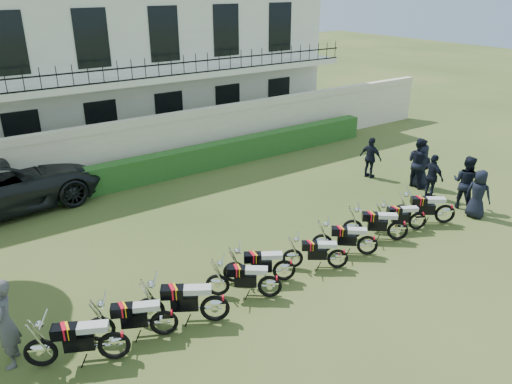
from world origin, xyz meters
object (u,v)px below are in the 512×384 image
at_px(officer_0, 478,194).
at_px(officer_2, 432,177).
at_px(motorcycle_7, 398,226).
at_px(motorcycle_0, 113,339).
at_px(motorcycle_5, 338,254).
at_px(motorcycle_3, 270,281).
at_px(motorcycle_9, 446,209).
at_px(motorcycle_1, 164,317).
at_px(motorcycle_6, 368,241).
at_px(officer_1, 466,182).
at_px(motorcycle_8, 418,217).
at_px(officer_4, 418,162).
at_px(motorcycle_4, 284,265).
at_px(officer_5, 371,158).
at_px(suv, 1,185).
at_px(motorcycle_2, 215,302).
at_px(inspector, 5,324).
at_px(officer_3, 421,166).

distance_m(officer_0, officer_2, 1.82).
relative_size(motorcycle_7, officer_2, 0.97).
distance_m(motorcycle_0, motorcycle_5, 6.12).
distance_m(motorcycle_3, motorcycle_5, 2.27).
xyz_separation_m(motorcycle_9, officer_2, (1.35, 1.57, 0.30)).
xyz_separation_m(motorcycle_1, motorcycle_6, (6.14, -0.07, -0.02)).
relative_size(motorcycle_1, motorcycle_6, 1.21).
xyz_separation_m(motorcycle_9, officer_1, (1.56, 0.41, 0.42)).
relative_size(motorcycle_8, officer_4, 0.87).
distance_m(motorcycle_6, motorcycle_8, 2.41).
bearing_deg(motorcycle_4, motorcycle_7, -61.66).
distance_m(motorcycle_9, officer_5, 4.36).
height_order(motorcycle_6, suv, suv).
height_order(motorcycle_0, motorcycle_8, motorcycle_0).
relative_size(motorcycle_2, inspector, 0.97).
height_order(motorcycle_7, officer_4, officer_4).
bearing_deg(inspector, suv, -171.77).
distance_m(suv, officer_2, 14.64).
height_order(motorcycle_9, suv, suv).
distance_m(suv, officer_0, 15.59).
xyz_separation_m(motorcycle_7, officer_5, (3.19, 4.12, 0.32)).
distance_m(motorcycle_4, officer_1, 7.75).
xyz_separation_m(motorcycle_8, motorcycle_9, (1.06, -0.21, 0.05)).
bearing_deg(officer_2, officer_3, -25.39).
bearing_deg(motorcycle_5, motorcycle_0, 125.45).
height_order(motorcycle_0, motorcycle_1, motorcycle_0).
bearing_deg(motorcycle_3, suv, 62.79).
bearing_deg(motorcycle_5, motorcycle_9, -54.00).
bearing_deg(motorcycle_2, officer_3, -44.12).
xyz_separation_m(motorcycle_1, motorcycle_4, (3.43, 0.22, -0.02)).
bearing_deg(motorcycle_0, motorcycle_9, -63.50).
relative_size(motorcycle_6, officer_0, 0.92).
relative_size(motorcycle_3, officer_0, 0.94).
xyz_separation_m(motorcycle_7, motorcycle_8, (1.04, 0.12, -0.04)).
relative_size(motorcycle_8, officer_0, 1.01).
distance_m(motorcycle_2, officer_2, 9.97).
xyz_separation_m(motorcycle_6, officer_2, (4.82, 1.57, 0.34)).
bearing_deg(officer_2, motorcycle_8, 125.66).
distance_m(officer_2, officer_5, 2.66).
relative_size(officer_2, officer_3, 0.98).
distance_m(motorcycle_0, officer_0, 12.02).
bearing_deg(motorcycle_3, motorcycle_7, -50.10).
bearing_deg(officer_5, suv, 58.43).
bearing_deg(motorcycle_0, motorcycle_6, -63.37).
xyz_separation_m(motorcycle_1, motorcycle_5, (4.97, -0.12, -0.04)).
bearing_deg(motorcycle_8, motorcycle_6, 122.69).
bearing_deg(inspector, motorcycle_4, 100.28).
bearing_deg(officer_0, motorcycle_9, 64.04).
bearing_deg(motorcycle_2, officer_5, -33.82).
bearing_deg(officer_3, motorcycle_1, 82.82).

